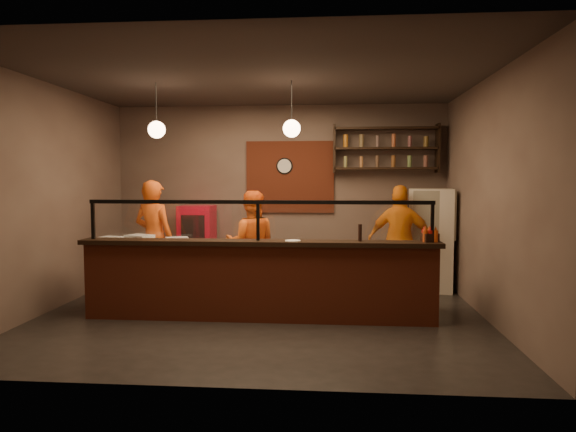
# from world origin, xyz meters

# --- Properties ---
(floor) EXTENTS (6.00, 6.00, 0.00)m
(floor) POSITION_xyz_m (0.00, 0.00, 0.00)
(floor) COLOR black
(floor) RESTS_ON ground
(ceiling) EXTENTS (6.00, 6.00, 0.00)m
(ceiling) POSITION_xyz_m (0.00, 0.00, 3.20)
(ceiling) COLOR #372E2A
(ceiling) RESTS_ON wall_back
(wall_back) EXTENTS (6.00, 0.00, 6.00)m
(wall_back) POSITION_xyz_m (0.00, 2.50, 1.60)
(wall_back) COLOR #6B594E
(wall_back) RESTS_ON floor
(wall_left) EXTENTS (0.00, 5.00, 5.00)m
(wall_left) POSITION_xyz_m (-3.00, 0.00, 1.60)
(wall_left) COLOR #6B594E
(wall_left) RESTS_ON floor
(wall_right) EXTENTS (0.00, 5.00, 5.00)m
(wall_right) POSITION_xyz_m (3.00, 0.00, 1.60)
(wall_right) COLOR #6B594E
(wall_right) RESTS_ON floor
(wall_front) EXTENTS (6.00, 0.00, 6.00)m
(wall_front) POSITION_xyz_m (0.00, -2.50, 1.60)
(wall_front) COLOR #6B594E
(wall_front) RESTS_ON floor
(brick_patch) EXTENTS (1.60, 0.04, 1.30)m
(brick_patch) POSITION_xyz_m (0.20, 2.47, 1.90)
(brick_patch) COLOR maroon
(brick_patch) RESTS_ON wall_back
(service_counter) EXTENTS (4.60, 0.25, 1.00)m
(service_counter) POSITION_xyz_m (0.00, -0.30, 0.50)
(service_counter) COLOR maroon
(service_counter) RESTS_ON floor
(counter_ledge) EXTENTS (4.70, 0.37, 0.06)m
(counter_ledge) POSITION_xyz_m (0.00, -0.30, 1.03)
(counter_ledge) COLOR black
(counter_ledge) RESTS_ON service_counter
(worktop_cabinet) EXTENTS (4.60, 0.75, 0.85)m
(worktop_cabinet) POSITION_xyz_m (0.00, 0.20, 0.42)
(worktop_cabinet) COLOR gray
(worktop_cabinet) RESTS_ON floor
(worktop) EXTENTS (4.60, 0.75, 0.05)m
(worktop) POSITION_xyz_m (0.00, 0.20, 0.88)
(worktop) COLOR white
(worktop) RESTS_ON worktop_cabinet
(sneeze_guard) EXTENTS (4.50, 0.05, 0.52)m
(sneeze_guard) POSITION_xyz_m (0.00, -0.30, 1.37)
(sneeze_guard) COLOR white
(sneeze_guard) RESTS_ON counter_ledge
(wall_shelving) EXTENTS (1.84, 0.28, 0.85)m
(wall_shelving) POSITION_xyz_m (1.90, 2.32, 2.40)
(wall_shelving) COLOR black
(wall_shelving) RESTS_ON wall_back
(wall_clock) EXTENTS (0.30, 0.04, 0.30)m
(wall_clock) POSITION_xyz_m (0.10, 2.46, 2.10)
(wall_clock) COLOR black
(wall_clock) RESTS_ON wall_back
(pendant_left) EXTENTS (0.24, 0.24, 0.77)m
(pendant_left) POSITION_xyz_m (-1.50, 0.20, 2.55)
(pendant_left) COLOR black
(pendant_left) RESTS_ON ceiling
(pendant_right) EXTENTS (0.24, 0.24, 0.77)m
(pendant_right) POSITION_xyz_m (0.40, 0.20, 2.55)
(pendant_right) COLOR black
(pendant_right) RESTS_ON ceiling
(cook_left) EXTENTS (0.77, 0.61, 1.84)m
(cook_left) POSITION_xyz_m (-1.84, 0.97, 0.92)
(cook_left) COLOR #E25415
(cook_left) RESTS_ON floor
(cook_mid) EXTENTS (0.89, 0.73, 1.68)m
(cook_mid) POSITION_xyz_m (-0.32, 1.13, 0.84)
(cook_mid) COLOR #E65A15
(cook_mid) RESTS_ON floor
(cook_right) EXTENTS (1.09, 0.60, 1.77)m
(cook_right) POSITION_xyz_m (2.05, 1.33, 0.88)
(cook_right) COLOR orange
(cook_right) RESTS_ON floor
(fridge) EXTENTS (0.80, 0.76, 1.70)m
(fridge) POSITION_xyz_m (2.60, 1.80, 0.85)
(fridge) COLOR beige
(fridge) RESTS_ON floor
(red_cooler) EXTENTS (0.60, 0.55, 1.39)m
(red_cooler) POSITION_xyz_m (-1.46, 2.15, 0.69)
(red_cooler) COLOR red
(red_cooler) RESTS_ON floor
(pizza_dough) EXTENTS (0.58, 0.58, 0.01)m
(pizza_dough) POSITION_xyz_m (-0.51, 0.12, 0.91)
(pizza_dough) COLOR beige
(pizza_dough) RESTS_ON worktop
(prep_tub_a) EXTENTS (0.33, 0.28, 0.15)m
(prep_tub_a) POSITION_xyz_m (-2.15, 0.08, 0.97)
(prep_tub_a) COLOR white
(prep_tub_a) RESTS_ON worktop
(prep_tub_b) EXTENTS (0.41, 0.38, 0.17)m
(prep_tub_b) POSITION_xyz_m (-1.76, 0.16, 0.98)
(prep_tub_b) COLOR silver
(prep_tub_b) RESTS_ON worktop
(prep_tub_c) EXTENTS (0.37, 0.34, 0.15)m
(prep_tub_c) POSITION_xyz_m (-1.19, 0.05, 0.98)
(prep_tub_c) COLOR silver
(prep_tub_c) RESTS_ON worktop
(rolling_pin) EXTENTS (0.37, 0.14, 0.06)m
(rolling_pin) POSITION_xyz_m (-1.21, 0.20, 0.93)
(rolling_pin) COLOR yellow
(rolling_pin) RESTS_ON worktop
(condiment_caddy) EXTENTS (0.23, 0.21, 0.11)m
(condiment_caddy) POSITION_xyz_m (2.20, -0.26, 1.11)
(condiment_caddy) COLOR black
(condiment_caddy) RESTS_ON counter_ledge
(pepper_mill) EXTENTS (0.05, 0.05, 0.22)m
(pepper_mill) POSITION_xyz_m (1.32, -0.27, 1.17)
(pepper_mill) COLOR black
(pepper_mill) RESTS_ON counter_ledge
(small_plate) EXTENTS (0.24, 0.24, 0.01)m
(small_plate) POSITION_xyz_m (0.46, -0.36, 1.07)
(small_plate) COLOR white
(small_plate) RESTS_ON counter_ledge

